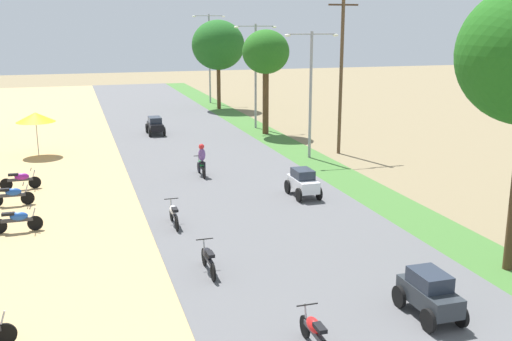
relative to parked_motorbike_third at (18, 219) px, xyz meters
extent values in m
cylinder|color=black|center=(0.30, -8.43, -0.21)|extent=(0.56, 0.06, 0.56)
cylinder|color=#A5A8AD|center=(0.24, -8.43, 0.06)|extent=(0.26, 0.05, 0.68)
cylinder|color=black|center=(0.59, 0.00, -0.21)|extent=(0.56, 0.06, 0.56)
cube|color=#333338|center=(-0.03, 0.00, -0.03)|extent=(1.12, 0.12, 0.12)
ellipsoid|color=#1E4CA5|center=(0.05, 0.00, 0.11)|extent=(0.64, 0.28, 0.32)
cube|color=black|center=(-0.31, 0.00, 0.23)|extent=(0.44, 0.20, 0.10)
cylinder|color=#A5A8AD|center=(0.53, 0.00, 0.06)|extent=(0.26, 0.05, 0.68)
cylinder|color=black|center=(0.47, 0.00, 0.43)|extent=(0.04, 0.54, 0.04)
cylinder|color=black|center=(0.13, 3.55, -0.21)|extent=(0.56, 0.06, 0.56)
cube|color=#333338|center=(-0.49, 3.55, -0.03)|extent=(1.12, 0.12, 0.12)
ellipsoid|color=#1E4CA5|center=(-0.41, 3.55, 0.11)|extent=(0.64, 0.28, 0.32)
cube|color=black|center=(-0.77, 3.55, 0.23)|extent=(0.44, 0.20, 0.10)
cylinder|color=#A5A8AD|center=(0.07, 3.55, 0.06)|extent=(0.26, 0.05, 0.68)
cylinder|color=black|center=(0.01, 3.55, 0.43)|extent=(0.04, 0.54, 0.04)
cylinder|color=black|center=(0.29, 6.20, -0.21)|extent=(0.56, 0.06, 0.56)
cylinder|color=black|center=(-0.95, 6.20, -0.21)|extent=(0.56, 0.06, 0.56)
cube|color=#333338|center=(-0.33, 6.20, -0.03)|extent=(1.12, 0.12, 0.12)
ellipsoid|color=#8C1E8C|center=(-0.25, 6.20, 0.11)|extent=(0.64, 0.28, 0.32)
cube|color=black|center=(-0.61, 6.20, 0.23)|extent=(0.44, 0.20, 0.10)
cylinder|color=#A5A8AD|center=(0.23, 6.20, 0.06)|extent=(0.26, 0.05, 0.68)
cylinder|color=black|center=(0.17, 6.20, 0.43)|extent=(0.04, 0.54, 0.04)
cylinder|color=#99999E|center=(0.14, 13.64, 0.56)|extent=(0.05, 0.05, 2.10)
cone|color=gold|center=(0.14, 13.64, 1.76)|extent=(2.20, 2.20, 0.55)
cylinder|color=#4C351E|center=(14.92, 16.56, 1.90)|extent=(0.42, 0.42, 4.78)
ellipsoid|color=#22601A|center=(14.92, 16.56, 5.11)|extent=(3.19, 3.19, 2.96)
cylinder|color=#4C351E|center=(14.79, 29.73, 1.72)|extent=(0.34, 0.34, 4.42)
ellipsoid|color=#1E5A1D|center=(14.79, 29.73, 5.12)|extent=(4.61, 4.61, 4.32)
cylinder|color=gray|center=(14.97, 8.59, 3.03)|extent=(0.16, 0.16, 7.05)
cylinder|color=gray|center=(14.27, 8.59, 6.41)|extent=(1.40, 0.08, 0.08)
ellipsoid|color=silver|center=(13.57, 8.59, 6.34)|extent=(0.36, 0.20, 0.14)
cylinder|color=gray|center=(15.67, 8.59, 6.41)|extent=(1.40, 0.08, 0.08)
ellipsoid|color=silver|center=(16.37, 8.59, 6.34)|extent=(0.36, 0.20, 0.14)
cylinder|color=gray|center=(14.97, 19.07, 3.22)|extent=(0.16, 0.16, 7.43)
cylinder|color=gray|center=(14.27, 19.07, 6.79)|extent=(1.40, 0.08, 0.08)
ellipsoid|color=silver|center=(13.57, 19.07, 6.72)|extent=(0.36, 0.20, 0.14)
cylinder|color=gray|center=(15.67, 19.07, 6.79)|extent=(1.40, 0.08, 0.08)
ellipsoid|color=silver|center=(16.37, 19.07, 6.72)|extent=(0.36, 0.20, 0.14)
cylinder|color=gray|center=(14.97, 34.03, 3.66)|extent=(0.16, 0.16, 8.30)
cylinder|color=gray|center=(14.27, 34.03, 7.66)|extent=(1.40, 0.08, 0.08)
ellipsoid|color=silver|center=(13.57, 34.03, 7.59)|extent=(0.36, 0.20, 0.14)
cylinder|color=gray|center=(15.67, 34.03, 7.66)|extent=(1.40, 0.08, 0.08)
ellipsoid|color=silver|center=(16.37, 34.03, 7.59)|extent=(0.36, 0.20, 0.14)
cylinder|color=brown|center=(17.16, 9.38, 3.97)|extent=(0.20, 0.20, 9.04)
cube|color=#473323|center=(17.16, 9.38, 7.98)|extent=(1.80, 0.10, 0.10)
cube|color=#282D33|center=(10.73, -10.17, 0.11)|extent=(0.84, 1.95, 0.50)
cube|color=#232B38|center=(10.73, -10.12, 0.56)|extent=(0.77, 1.10, 0.40)
cylinder|color=black|center=(11.20, -10.88, -0.17)|extent=(0.10, 0.60, 0.60)
cylinder|color=black|center=(10.26, -10.88, -0.17)|extent=(0.10, 0.60, 0.60)
cylinder|color=black|center=(11.20, -9.47, -0.17)|extent=(0.10, 0.60, 0.60)
cylinder|color=black|center=(10.26, -9.47, -0.17)|extent=(0.10, 0.60, 0.60)
cube|color=silver|center=(11.68, 1.21, 0.11)|extent=(0.84, 1.95, 0.50)
cube|color=#232B38|center=(11.68, 1.26, 0.56)|extent=(0.77, 1.10, 0.40)
cylinder|color=black|center=(12.15, 0.51, -0.17)|extent=(0.10, 0.60, 0.60)
cylinder|color=black|center=(11.21, 0.51, -0.17)|extent=(0.10, 0.60, 0.60)
cylinder|color=black|center=(12.15, 1.91, -0.17)|extent=(0.10, 0.60, 0.60)
cylinder|color=black|center=(11.21, 1.91, -0.17)|extent=(0.10, 0.60, 0.60)
cube|color=black|center=(7.55, 18.44, 0.10)|extent=(0.88, 2.25, 0.44)
cube|color=#232B38|center=(7.55, 18.54, 0.52)|extent=(0.81, 1.30, 0.40)
cylinder|color=black|center=(7.05, 19.25, -0.15)|extent=(0.11, 0.64, 0.64)
cylinder|color=black|center=(8.04, 19.25, -0.15)|extent=(0.11, 0.64, 0.64)
cylinder|color=black|center=(7.05, 17.63, -0.15)|extent=(0.11, 0.64, 0.64)
cylinder|color=black|center=(8.04, 17.63, -0.15)|extent=(0.11, 0.64, 0.64)
cylinder|color=black|center=(7.25, -10.23, -0.19)|extent=(0.06, 0.56, 0.56)
cube|color=#333338|center=(7.25, -10.85, -0.01)|extent=(0.12, 1.12, 0.12)
ellipsoid|color=red|center=(7.25, -10.77, 0.13)|extent=(0.28, 0.64, 0.32)
cube|color=black|center=(7.25, -11.13, 0.25)|extent=(0.20, 0.44, 0.10)
cylinder|color=#A5A8AD|center=(7.25, -10.29, 0.08)|extent=(0.05, 0.26, 0.68)
cylinder|color=black|center=(7.25, -10.35, 0.45)|extent=(0.54, 0.04, 0.04)
cylinder|color=black|center=(5.86, -5.12, -0.19)|extent=(0.06, 0.56, 0.56)
cylinder|color=black|center=(5.86, -6.36, -0.19)|extent=(0.06, 0.56, 0.56)
cube|color=#333338|center=(5.86, -5.74, -0.01)|extent=(0.12, 1.12, 0.12)
ellipsoid|color=black|center=(5.86, -5.66, 0.13)|extent=(0.28, 0.64, 0.32)
cube|color=black|center=(5.86, -6.02, 0.25)|extent=(0.20, 0.44, 0.10)
cylinder|color=#A5A8AD|center=(5.86, -5.18, 0.08)|extent=(0.05, 0.26, 0.68)
cylinder|color=black|center=(5.86, -5.24, 0.45)|extent=(0.54, 0.04, 0.04)
cylinder|color=black|center=(5.59, -0.41, -0.19)|extent=(0.06, 0.56, 0.56)
cylinder|color=black|center=(5.59, -1.65, -0.19)|extent=(0.06, 0.56, 0.56)
cube|color=#333338|center=(5.59, -1.03, -0.01)|extent=(0.12, 1.12, 0.12)
ellipsoid|color=silver|center=(5.59, -0.95, 0.13)|extent=(0.28, 0.64, 0.32)
cube|color=black|center=(5.59, -1.31, 0.25)|extent=(0.20, 0.44, 0.10)
cylinder|color=#A5A8AD|center=(5.59, -0.47, 0.08)|extent=(0.05, 0.26, 0.68)
cylinder|color=black|center=(5.59, -0.53, 0.45)|extent=(0.54, 0.04, 0.04)
cylinder|color=black|center=(8.17, 6.81, -0.19)|extent=(0.06, 0.56, 0.56)
cylinder|color=black|center=(8.17, 5.57, -0.19)|extent=(0.06, 0.56, 0.56)
cube|color=#333338|center=(8.17, 6.19, -0.01)|extent=(0.12, 1.12, 0.12)
ellipsoid|color=#14722D|center=(8.17, 6.27, 0.13)|extent=(0.28, 0.64, 0.32)
cube|color=black|center=(8.17, 5.91, 0.25)|extent=(0.20, 0.44, 0.10)
cylinder|color=#A5A8AD|center=(8.17, 6.75, 0.08)|extent=(0.05, 0.26, 0.68)
cylinder|color=black|center=(8.17, 6.69, 0.45)|extent=(0.54, 0.04, 0.04)
ellipsoid|color=#724C8C|center=(8.17, 5.99, 0.65)|extent=(0.36, 0.28, 0.64)
sphere|color=red|center=(8.17, 6.03, 1.05)|extent=(0.28, 0.28, 0.28)
cylinder|color=#2D2D38|center=(8.03, 6.09, 0.01)|extent=(0.12, 0.12, 0.48)
cylinder|color=#2D2D38|center=(8.31, 6.09, 0.01)|extent=(0.12, 0.12, 0.48)
camera|label=1|loc=(2.24, -22.53, 6.98)|focal=42.07mm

